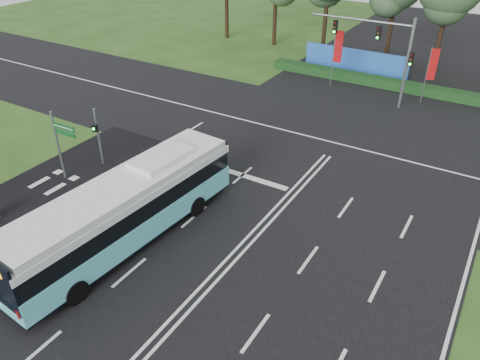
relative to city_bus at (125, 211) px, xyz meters
The scene contains 13 objects.
ground 6.15m from the city_bus, 33.96° to the left, with size 120.00×120.00×0.00m, color #284D19.
road_main 6.14m from the city_bus, 33.96° to the left, with size 20.00×120.00×0.04m, color black.
road_cross 16.13m from the city_bus, 72.35° to the left, with size 120.00×14.00×0.05m, color black.
bike_path 7.86m from the city_bus, behind, with size 5.00×18.00×0.06m, color black.
kerb_strip 5.55m from the city_bus, behind, with size 0.25×18.00×0.12m, color gray.
city_bus is the anchor object (origin of this frame).
pedestrian_signal 8.30m from the city_bus, 144.22° to the left, with size 0.35×0.43×3.79m.
street_sign 7.57m from the city_bus, 160.71° to the left, with size 1.70×0.14×4.36m.
banner_flag_left 25.63m from the city_bus, 88.73° to the left, with size 0.74×0.11×5.02m.
banner_flag_mid 27.01m from the city_bus, 71.95° to the left, with size 0.66×0.27×4.63m.
traffic_light_gantry 24.47m from the city_bus, 77.97° to the left, with size 8.41×0.28×7.00m.
hedge 28.23m from the city_bus, 80.07° to the left, with size 22.00×1.20×0.80m, color #133514.
blue_hoarding 30.30m from the city_bus, 88.37° to the left, with size 10.00×0.30×2.20m, color blue.
Camera 1 is at (9.21, -15.94, 14.78)m, focal length 35.00 mm.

